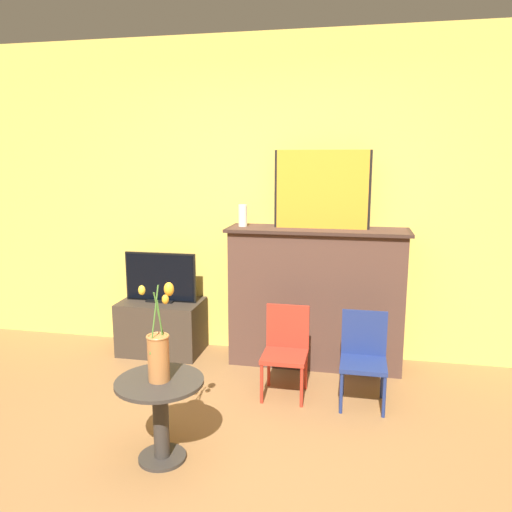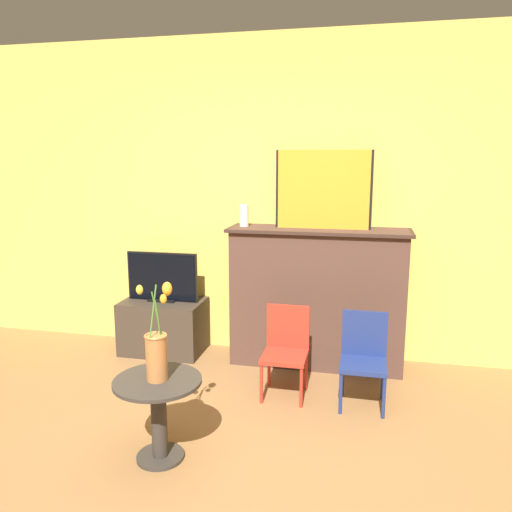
% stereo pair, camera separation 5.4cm
% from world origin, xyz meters
% --- Properties ---
extents(ground_plane, '(14.00, 14.00, 0.00)m').
position_xyz_m(ground_plane, '(0.00, 0.00, 0.00)').
color(ground_plane, olive).
extents(wall_back, '(8.00, 0.06, 2.70)m').
position_xyz_m(wall_back, '(0.00, 2.13, 1.35)').
color(wall_back, '#EAC651').
rests_on(wall_back, ground).
extents(fireplace_mantel, '(1.45, 0.44, 1.14)m').
position_xyz_m(fireplace_mantel, '(0.36, 1.90, 0.58)').
color(fireplace_mantel, '#4C3328').
rests_on(fireplace_mantel, ground).
extents(painting, '(0.76, 0.03, 0.62)m').
position_xyz_m(painting, '(0.39, 1.90, 1.45)').
color(painting, black).
rests_on(painting, fireplace_mantel).
extents(mantel_candle, '(0.07, 0.07, 0.18)m').
position_xyz_m(mantel_candle, '(-0.25, 1.90, 1.23)').
color(mantel_candle, silver).
rests_on(mantel_candle, fireplace_mantel).
extents(tv_stand, '(0.71, 0.45, 0.47)m').
position_xyz_m(tv_stand, '(-0.98, 1.86, 0.23)').
color(tv_stand, '#382D23').
rests_on(tv_stand, ground).
extents(tv_monitor, '(0.64, 0.12, 0.43)m').
position_xyz_m(tv_monitor, '(-0.98, 1.86, 0.67)').
color(tv_monitor, black).
rests_on(tv_monitor, tv_stand).
extents(chair_red, '(0.31, 0.31, 0.64)m').
position_xyz_m(chair_red, '(0.20, 1.29, 0.36)').
color(chair_red, '#B22D1E').
rests_on(chair_red, ground).
extents(chair_blue, '(0.31, 0.31, 0.64)m').
position_xyz_m(chair_blue, '(0.75, 1.26, 0.36)').
color(chair_blue, navy).
rests_on(chair_blue, ground).
extents(side_table, '(0.49, 0.49, 0.48)m').
position_xyz_m(side_table, '(-0.37, 0.33, 0.32)').
color(side_table, '#332D28').
rests_on(side_table, ground).
extents(vase_tulips, '(0.13, 0.22, 0.56)m').
position_xyz_m(vase_tulips, '(-0.36, 0.33, 0.65)').
color(vase_tulips, '#AD6B38').
rests_on(vase_tulips, side_table).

